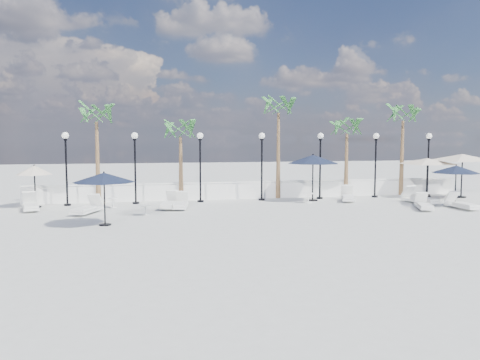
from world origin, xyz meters
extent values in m
plane|color=#ACACA7|center=(0.00, 0.00, 0.00)|extent=(100.00, 100.00, 0.00)
cube|color=silver|center=(0.00, 7.50, 0.45)|extent=(26.00, 0.30, 0.90)
cube|color=silver|center=(0.00, 7.50, 0.97)|extent=(26.00, 0.12, 0.08)
cylinder|color=black|center=(-10.50, 6.50, 0.05)|extent=(0.36, 0.36, 0.10)
cylinder|color=black|center=(-10.50, 6.50, 1.75)|extent=(0.10, 0.10, 3.50)
cylinder|color=black|center=(-10.50, 6.50, 3.45)|extent=(0.18, 0.18, 0.10)
sphere|color=white|center=(-10.50, 6.50, 3.66)|extent=(0.36, 0.36, 0.36)
cylinder|color=black|center=(-7.00, 6.50, 0.05)|extent=(0.36, 0.36, 0.10)
cylinder|color=black|center=(-7.00, 6.50, 1.75)|extent=(0.10, 0.10, 3.50)
cylinder|color=black|center=(-7.00, 6.50, 3.45)|extent=(0.18, 0.18, 0.10)
sphere|color=white|center=(-7.00, 6.50, 3.66)|extent=(0.36, 0.36, 0.36)
cylinder|color=black|center=(-3.50, 6.50, 0.05)|extent=(0.36, 0.36, 0.10)
cylinder|color=black|center=(-3.50, 6.50, 1.75)|extent=(0.10, 0.10, 3.50)
cylinder|color=black|center=(-3.50, 6.50, 3.45)|extent=(0.18, 0.18, 0.10)
sphere|color=white|center=(-3.50, 6.50, 3.66)|extent=(0.36, 0.36, 0.36)
cylinder|color=black|center=(0.00, 6.50, 0.05)|extent=(0.36, 0.36, 0.10)
cylinder|color=black|center=(0.00, 6.50, 1.75)|extent=(0.10, 0.10, 3.50)
cylinder|color=black|center=(0.00, 6.50, 3.45)|extent=(0.18, 0.18, 0.10)
sphere|color=white|center=(0.00, 6.50, 3.66)|extent=(0.36, 0.36, 0.36)
cylinder|color=black|center=(3.50, 6.50, 0.05)|extent=(0.36, 0.36, 0.10)
cylinder|color=black|center=(3.50, 6.50, 1.75)|extent=(0.10, 0.10, 3.50)
cylinder|color=black|center=(3.50, 6.50, 3.45)|extent=(0.18, 0.18, 0.10)
sphere|color=white|center=(3.50, 6.50, 3.66)|extent=(0.36, 0.36, 0.36)
cylinder|color=black|center=(7.00, 6.50, 0.05)|extent=(0.36, 0.36, 0.10)
cylinder|color=black|center=(7.00, 6.50, 1.75)|extent=(0.10, 0.10, 3.50)
cylinder|color=black|center=(7.00, 6.50, 3.45)|extent=(0.18, 0.18, 0.10)
sphere|color=white|center=(7.00, 6.50, 3.66)|extent=(0.36, 0.36, 0.36)
cylinder|color=black|center=(10.50, 6.50, 0.05)|extent=(0.36, 0.36, 0.10)
cylinder|color=black|center=(10.50, 6.50, 1.75)|extent=(0.10, 0.10, 3.50)
cylinder|color=black|center=(10.50, 6.50, 3.45)|extent=(0.18, 0.18, 0.10)
sphere|color=white|center=(10.50, 6.50, 3.66)|extent=(0.36, 0.36, 0.36)
cone|color=brown|center=(-9.00, 7.30, 2.20)|extent=(0.28, 0.28, 4.40)
cone|color=brown|center=(-4.50, 7.30, 1.80)|extent=(0.28, 0.28, 3.60)
cone|color=brown|center=(1.20, 7.30, 2.50)|extent=(0.28, 0.28, 5.00)
cone|color=brown|center=(5.50, 7.30, 1.90)|extent=(0.28, 0.28, 3.80)
cone|color=brown|center=(9.20, 7.30, 2.30)|extent=(0.28, 0.28, 4.60)
cube|color=silver|center=(-12.00, 5.08, 0.16)|extent=(1.19, 2.13, 0.11)
cube|color=silver|center=(-11.93, 4.81, 0.28)|extent=(0.98, 1.49, 0.11)
cube|color=silver|center=(-12.22, 5.87, 0.57)|extent=(0.74, 0.63, 0.63)
cube|color=silver|center=(-9.18, 3.45, 0.16)|extent=(1.37, 2.11, 0.11)
cube|color=silver|center=(-9.28, 3.20, 0.28)|extent=(1.09, 1.49, 0.11)
cube|color=silver|center=(-8.88, 4.21, 0.56)|extent=(0.76, 0.67, 0.63)
cube|color=silver|center=(-4.77, 4.17, 0.15)|extent=(0.94, 1.98, 0.10)
cube|color=silver|center=(-4.81, 3.91, 0.27)|extent=(0.80, 1.37, 0.10)
cube|color=silver|center=(-4.65, 4.93, 0.54)|extent=(0.66, 0.54, 0.60)
cube|color=silver|center=(-5.32, 4.40, 0.16)|extent=(1.16, 2.09, 0.11)
cube|color=silver|center=(-5.39, 4.14, 0.28)|extent=(0.95, 1.46, 0.11)
cube|color=silver|center=(-5.11, 5.17, 0.56)|extent=(0.72, 0.62, 0.62)
cube|color=silver|center=(4.65, 5.15, 0.16)|extent=(1.34, 2.10, 0.11)
cube|color=silver|center=(4.55, 4.90, 0.28)|extent=(1.07, 1.48, 0.11)
cube|color=silver|center=(4.94, 5.91, 0.56)|extent=(0.75, 0.66, 0.62)
cube|color=silver|center=(6.96, 1.41, 0.15)|extent=(1.27, 1.95, 0.10)
cube|color=silver|center=(6.86, 1.18, 0.26)|extent=(1.01, 1.38, 0.10)
cube|color=silver|center=(7.24, 2.11, 0.52)|extent=(0.70, 0.62, 0.58)
cube|color=silver|center=(8.95, 1.23, 0.16)|extent=(0.69, 1.94, 0.10)
cube|color=silver|center=(8.95, 0.97, 0.27)|extent=(0.63, 1.31, 0.10)
cube|color=silver|center=(8.93, 2.01, 0.54)|extent=(0.61, 0.47, 0.60)
cube|color=silver|center=(8.01, 3.39, 0.17)|extent=(1.19, 2.24, 0.11)
cube|color=silver|center=(8.08, 3.11, 0.30)|extent=(0.99, 1.55, 0.11)
cube|color=silver|center=(7.81, 4.23, 0.60)|extent=(0.77, 0.65, 0.66)
cylinder|color=silver|center=(-8.13, 5.27, 0.01)|extent=(0.39, 0.39, 0.03)
cylinder|color=silver|center=(-8.13, 5.27, 0.23)|extent=(0.06, 0.06, 0.47)
cylinder|color=silver|center=(-8.13, 5.27, 0.48)|extent=(0.51, 0.51, 0.03)
cylinder|color=silver|center=(-6.51, 2.46, 0.01)|extent=(0.37, 0.37, 0.03)
cylinder|color=silver|center=(-6.51, 2.46, 0.22)|extent=(0.06, 0.06, 0.45)
cylinder|color=silver|center=(-6.51, 2.46, 0.46)|extent=(0.48, 0.48, 0.03)
cylinder|color=silver|center=(2.21, 4.92, 0.02)|extent=(0.43, 0.43, 0.03)
cylinder|color=silver|center=(2.21, 4.92, 0.26)|extent=(0.06, 0.06, 0.51)
cylinder|color=silver|center=(2.21, 4.92, 0.52)|extent=(0.56, 0.56, 0.03)
cylinder|color=black|center=(-8.13, 0.27, 0.03)|extent=(0.48, 0.48, 0.05)
cylinder|color=black|center=(-8.13, 0.27, 1.05)|extent=(0.06, 0.06, 2.09)
cone|color=black|center=(-8.13, 0.27, 1.94)|extent=(2.48, 2.48, 0.38)
sphere|color=black|center=(-8.13, 0.27, 2.15)|extent=(0.07, 0.07, 0.07)
cylinder|color=black|center=(2.78, 5.78, 0.03)|extent=(0.59, 0.59, 0.06)
cylinder|color=black|center=(2.78, 5.78, 1.27)|extent=(0.07, 0.07, 2.54)
cone|color=black|center=(2.78, 5.78, 2.35)|extent=(2.96, 2.96, 0.48)
sphere|color=black|center=(2.78, 5.78, 2.61)|extent=(0.08, 0.08, 0.08)
cylinder|color=black|center=(9.26, 2.20, 0.03)|extent=(0.48, 0.48, 0.05)
cylinder|color=black|center=(9.26, 2.20, 1.04)|extent=(0.06, 0.06, 2.07)
cone|color=black|center=(9.26, 2.20, 1.92)|extent=(2.42, 2.42, 0.39)
sphere|color=black|center=(9.26, 2.20, 2.14)|extent=(0.07, 0.07, 0.07)
cylinder|color=black|center=(10.25, 6.20, 0.03)|extent=(0.52, 0.52, 0.06)
cylinder|color=black|center=(10.25, 6.20, 1.15)|extent=(0.07, 0.07, 2.29)
pyramid|color=#BCAA95|center=(10.25, 6.20, 2.32)|extent=(5.08, 5.08, 0.35)
cylinder|color=black|center=(12.00, 5.35, 0.03)|extent=(0.59, 0.59, 0.07)
cylinder|color=black|center=(12.00, 5.35, 1.28)|extent=(0.08, 0.08, 2.56)
pyramid|color=#BCAA95|center=(12.00, 5.35, 2.59)|extent=(5.56, 5.56, 0.40)
cylinder|color=black|center=(-12.00, 6.20, 0.03)|extent=(0.55, 0.55, 0.06)
cylinder|color=black|center=(-12.00, 6.20, 1.04)|extent=(0.07, 0.07, 2.08)
cone|color=#BCAA95|center=(-12.00, 6.20, 1.90)|extent=(1.78, 1.78, 0.45)
sphere|color=black|center=(-12.00, 6.20, 2.15)|extent=(0.08, 0.08, 0.08)
camera|label=1|loc=(-6.60, -19.10, 3.47)|focal=35.00mm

